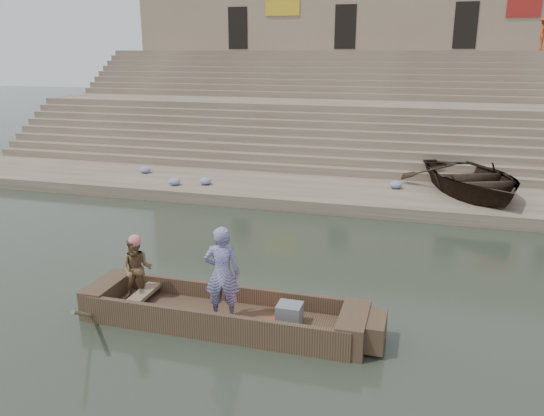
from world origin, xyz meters
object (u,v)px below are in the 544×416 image
at_px(television, 289,314).
at_px(pedestrian, 544,33).
at_px(rowing_man, 137,269).
at_px(beached_rowboat, 472,178).
at_px(main_rowboat, 223,319).
at_px(standing_man, 222,274).

bearing_deg(television, pedestrian, 71.68).
xyz_separation_m(rowing_man, beached_rowboat, (7.08, 10.30, 0.06)).
distance_m(beached_rowboat, pedestrian, 14.49).
relative_size(rowing_man, pedestrian, 0.79).
relative_size(main_rowboat, rowing_man, 3.69).
distance_m(main_rowboat, standing_man, 1.05).
relative_size(main_rowboat, standing_man, 2.69).
bearing_deg(main_rowboat, beached_rowboat, 63.51).
xyz_separation_m(main_rowboat, standing_man, (0.08, -0.15, 1.04)).
distance_m(main_rowboat, television, 1.37).
height_order(television, pedestrian, pedestrian).
distance_m(standing_man, rowing_man, 2.00).
bearing_deg(pedestrian, television, -177.10).
relative_size(standing_man, pedestrian, 1.08).
relative_size(standing_man, television, 4.05).
bearing_deg(main_rowboat, standing_man, -62.97).
distance_m(main_rowboat, rowing_man, 2.05).
relative_size(main_rowboat, television, 10.87).
bearing_deg(main_rowboat, television, -0.00).
bearing_deg(rowing_man, television, -18.53).
bearing_deg(pedestrian, main_rowboat, 180.00).
distance_m(rowing_man, beached_rowboat, 12.50).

